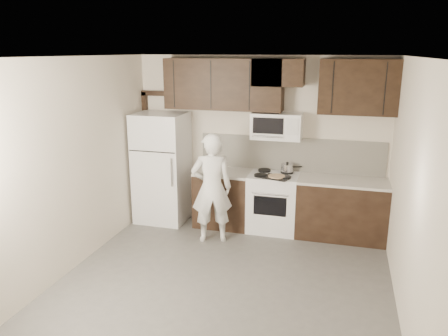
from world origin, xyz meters
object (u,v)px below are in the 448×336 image
at_px(microwave, 277,126).
at_px(person, 212,188).
at_px(refrigerator, 162,168).
at_px(stove, 273,202).

xyz_separation_m(microwave, person, (-0.81, -0.76, -0.83)).
bearing_deg(microwave, refrigerator, -174.85).
distance_m(stove, microwave, 1.20).
height_order(microwave, person, microwave).
xyz_separation_m(stove, person, (-0.81, -0.64, 0.36)).
height_order(stove, refrigerator, refrigerator).
relative_size(microwave, refrigerator, 0.42).
bearing_deg(refrigerator, microwave, 5.15).
relative_size(microwave, person, 0.46).
bearing_deg(refrigerator, stove, 1.51).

